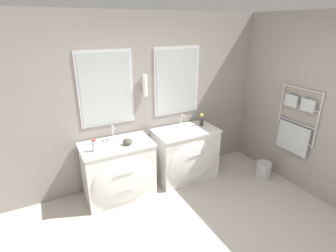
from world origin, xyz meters
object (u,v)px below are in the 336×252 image
(vanity_left, at_px, (119,171))
(vanity_right, at_px, (186,154))
(amenity_bowl, at_px, (128,142))
(flower_vase, at_px, (201,120))
(toiletry_bottle, at_px, (94,146))
(waste_bin, at_px, (263,170))

(vanity_left, bearing_deg, vanity_right, 0.00)
(amenity_bowl, distance_m, flower_vase, 1.33)
(amenity_bowl, bearing_deg, toiletry_bottle, -179.83)
(toiletry_bottle, height_order, amenity_bowl, toiletry_bottle)
(vanity_right, bearing_deg, amenity_bowl, -176.72)
(flower_vase, bearing_deg, toiletry_bottle, -175.22)
(vanity_right, bearing_deg, toiletry_bottle, -177.69)
(vanity_right, distance_m, amenity_bowl, 1.10)
(vanity_left, distance_m, amenity_bowl, 0.48)
(toiletry_bottle, bearing_deg, vanity_right, 2.31)
(amenity_bowl, relative_size, flower_vase, 0.67)
(vanity_left, xyz_separation_m, flower_vase, (1.46, 0.09, 0.51))
(vanity_right, distance_m, waste_bin, 1.33)
(waste_bin, bearing_deg, vanity_right, 153.08)
(waste_bin, bearing_deg, amenity_bowl, 166.16)
(vanity_left, bearing_deg, toiletry_bottle, -169.55)
(vanity_left, xyz_separation_m, amenity_bowl, (0.14, -0.06, 0.46))
(flower_vase, xyz_separation_m, waste_bin, (0.83, -0.68, -0.80))
(toiletry_bottle, bearing_deg, amenity_bowl, 0.17)
(vanity_right, height_order, flower_vase, flower_vase)
(amenity_bowl, bearing_deg, vanity_right, 3.28)
(vanity_right, height_order, toiletry_bottle, toiletry_bottle)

